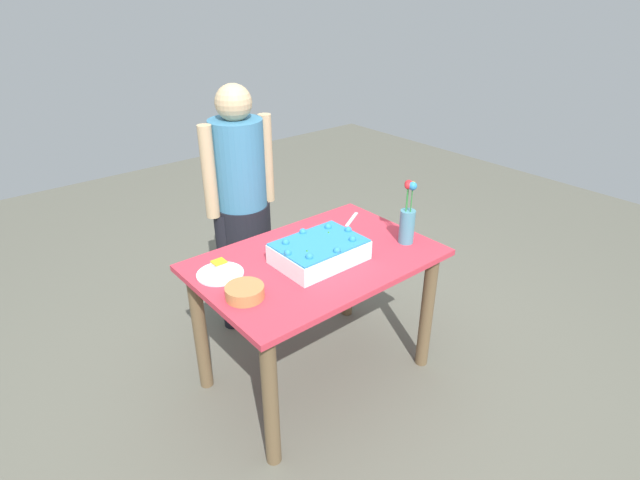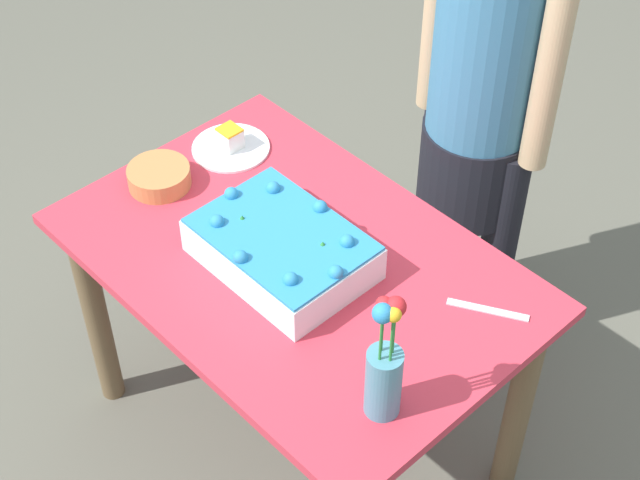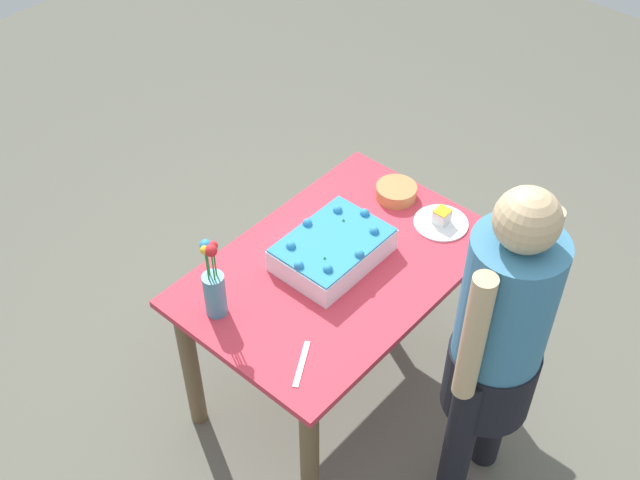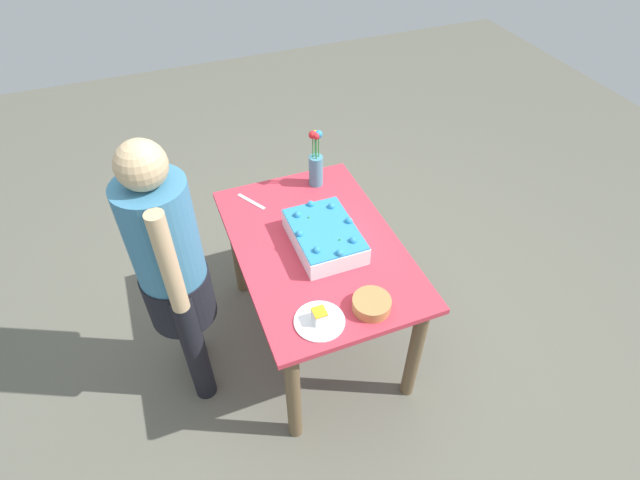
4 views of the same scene
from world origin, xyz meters
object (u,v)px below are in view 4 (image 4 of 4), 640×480
(flower_vase, at_px, (316,164))
(fruit_bowl, at_px, (372,304))
(cake_knife, at_px, (251,201))
(person_standing, at_px, (171,265))
(serving_plate_with_slice, at_px, (319,319))
(sheet_cake, at_px, (324,236))

(flower_vase, xyz_separation_m, fruit_bowl, (-0.93, 0.10, -0.10))
(cake_knife, xyz_separation_m, person_standing, (-0.44, 0.48, 0.11))
(cake_knife, bearing_deg, serving_plate_with_slice, 153.57)
(cake_knife, bearing_deg, person_standing, 102.44)
(flower_vase, height_order, person_standing, person_standing)
(person_standing, bearing_deg, fruit_bowl, -31.18)
(sheet_cake, bearing_deg, cake_knife, 28.96)
(sheet_cake, height_order, flower_vase, flower_vase)
(fruit_bowl, bearing_deg, sheet_cake, 5.18)
(serving_plate_with_slice, bearing_deg, flower_vase, -20.05)
(person_standing, bearing_deg, serving_plate_with_slice, -40.36)
(sheet_cake, distance_m, cake_knife, 0.52)
(cake_knife, xyz_separation_m, flower_vase, (0.03, -0.39, 0.13))
(person_standing, bearing_deg, flower_vase, 28.03)
(serving_plate_with_slice, distance_m, flower_vase, 0.98)
(sheet_cake, relative_size, cake_knife, 2.15)
(serving_plate_with_slice, bearing_deg, fruit_bowl, -93.14)
(serving_plate_with_slice, bearing_deg, person_standing, 49.64)
(cake_knife, distance_m, flower_vase, 0.41)
(sheet_cake, bearing_deg, flower_vase, -16.14)
(cake_knife, height_order, fruit_bowl, fruit_bowl)
(flower_vase, height_order, fruit_bowl, flower_vase)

